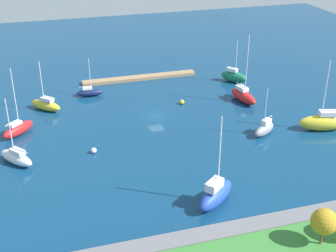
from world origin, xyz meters
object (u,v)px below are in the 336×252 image
object	(u,v)px
sailboat_red_west_end	(18,129)
mooring_buoy_yellow	(182,102)
sailboat_red_off_beacon	(243,95)
sailboat_navy_far_south	(90,92)
sailboat_green_near_pier	(234,76)
mooring_buoy_white	(94,150)
sailboat_yellow_inner_mooring	(323,122)
sailboat_gray_along_channel	(264,129)
sailboat_blue_outer_mooring	(216,194)
sailboat_yellow_far_north	(46,105)
park_tree_west	(324,222)
pier_dock	(140,78)
sailboat_white_by_breakwater	(16,157)

from	to	relation	value
sailboat_red_west_end	mooring_buoy_yellow	xyz separation A→B (m)	(-29.79, -4.32, -0.67)
sailboat_red_off_beacon	sailboat_navy_far_south	world-z (taller)	sailboat_red_off_beacon
sailboat_green_near_pier	mooring_buoy_white	bearing A→B (deg)	-95.68
sailboat_yellow_inner_mooring	sailboat_red_off_beacon	world-z (taller)	sailboat_red_off_beacon
sailboat_red_off_beacon	mooring_buoy_yellow	bearing A→B (deg)	-109.77
sailboat_yellow_inner_mooring	sailboat_gray_along_channel	world-z (taller)	sailboat_yellow_inner_mooring
sailboat_blue_outer_mooring	sailboat_gray_along_channel	distance (m)	21.57
sailboat_blue_outer_mooring	mooring_buoy_white	size ratio (longest dim) A/B	13.73
sailboat_red_off_beacon	sailboat_green_near_pier	xyz separation A→B (m)	(-2.57, -10.20, 0.04)
sailboat_yellow_inner_mooring	sailboat_red_west_end	distance (m)	50.66
sailboat_navy_far_south	sailboat_yellow_far_north	bearing A→B (deg)	-148.67
park_tree_west	sailboat_gray_along_channel	size ratio (longest dim) A/B	0.54
sailboat_gray_along_channel	sailboat_red_west_end	world-z (taller)	sailboat_red_west_end
sailboat_navy_far_south	sailboat_green_near_pier	xyz separation A→B (m)	(-30.43, 0.93, 0.45)
pier_dock	sailboat_red_off_beacon	world-z (taller)	sailboat_red_off_beacon
sailboat_gray_along_channel	sailboat_yellow_far_north	bearing A→B (deg)	-61.88
pier_dock	sailboat_green_near_pier	bearing A→B (deg)	158.73
sailboat_yellow_far_north	mooring_buoy_white	bearing A→B (deg)	153.19
sailboat_yellow_inner_mooring	sailboat_white_by_breakwater	xyz separation A→B (m)	(49.32, -3.31, -0.45)
pier_dock	sailboat_red_off_beacon	distance (m)	23.90
park_tree_west	sailboat_blue_outer_mooring	distance (m)	14.03
sailboat_red_west_end	sailboat_red_off_beacon	bearing A→B (deg)	-40.56
pier_dock	sailboat_red_west_end	xyz separation A→B (m)	(25.21, 19.74, 0.79)
pier_dock	sailboat_yellow_far_north	distance (m)	22.97
pier_dock	sailboat_yellow_far_north	size ratio (longest dim) A/B	2.66
sailboat_navy_far_south	sailboat_white_by_breakwater	world-z (taller)	sailboat_white_by_breakwater
sailboat_yellow_far_north	mooring_buoy_yellow	size ratio (longest dim) A/B	10.46
sailboat_yellow_inner_mooring	sailboat_green_near_pier	world-z (taller)	sailboat_yellow_inner_mooring
sailboat_white_by_breakwater	pier_dock	bearing A→B (deg)	-80.12
park_tree_west	sailboat_green_near_pier	world-z (taller)	sailboat_green_near_pier
sailboat_navy_far_south	sailboat_red_west_end	world-z (taller)	sailboat_red_west_end
park_tree_west	sailboat_red_west_end	bearing A→B (deg)	-50.58
sailboat_red_off_beacon	sailboat_yellow_inner_mooring	bearing A→B (deg)	17.24
sailboat_gray_along_channel	mooring_buoy_white	size ratio (longest dim) A/B	9.39
sailboat_red_west_end	mooring_buoy_yellow	distance (m)	30.11
sailboat_blue_outer_mooring	sailboat_green_near_pier	xyz separation A→B (m)	(-20.03, -39.54, -0.23)
park_tree_west	sailboat_navy_far_south	bearing A→B (deg)	-70.76
pier_dock	park_tree_west	distance (m)	58.77
sailboat_white_by_breakwater	mooring_buoy_white	world-z (taller)	sailboat_white_by_breakwater
sailboat_red_off_beacon	sailboat_gray_along_channel	world-z (taller)	sailboat_red_off_beacon
sailboat_blue_outer_mooring	sailboat_navy_far_south	bearing A→B (deg)	65.75
pier_dock	sailboat_blue_outer_mooring	distance (m)	46.89
sailboat_red_off_beacon	sailboat_green_near_pier	world-z (taller)	sailboat_red_off_beacon
sailboat_yellow_inner_mooring	sailboat_green_near_pier	xyz separation A→B (m)	(5.01, -25.19, -0.24)
sailboat_gray_along_channel	sailboat_white_by_breakwater	bearing A→B (deg)	-33.79
sailboat_blue_outer_mooring	sailboat_yellow_far_north	world-z (taller)	sailboat_blue_outer_mooring
sailboat_yellow_inner_mooring	sailboat_green_near_pier	bearing A→B (deg)	-62.82
sailboat_yellow_inner_mooring	sailboat_navy_far_south	world-z (taller)	sailboat_yellow_inner_mooring
pier_dock	mooring_buoy_yellow	size ratio (longest dim) A/B	27.77
sailboat_red_west_end	sailboat_yellow_far_north	bearing A→B (deg)	17.41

